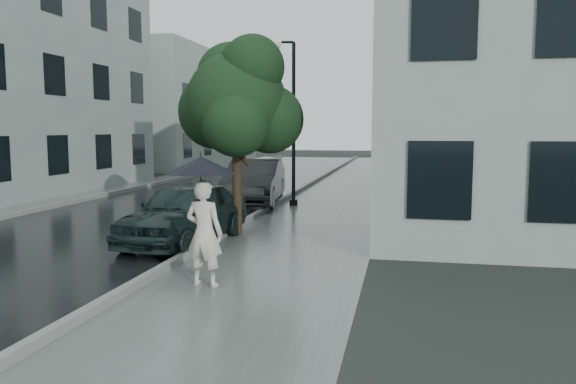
% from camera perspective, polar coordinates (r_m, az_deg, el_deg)
% --- Properties ---
extents(ground, '(120.00, 120.00, 0.00)m').
position_cam_1_polar(ground, '(10.21, -3.62, -8.17)').
color(ground, black).
rests_on(ground, ground).
extents(sidewalk, '(3.50, 60.00, 0.01)m').
position_cam_1_polar(sidewalk, '(21.81, 5.33, -0.40)').
color(sidewalk, slate).
rests_on(sidewalk, ground).
extents(kerb_near, '(0.15, 60.00, 0.15)m').
position_cam_1_polar(kerb_near, '(22.08, 0.62, -0.10)').
color(kerb_near, slate).
rests_on(kerb_near, ground).
extents(asphalt_road, '(6.85, 60.00, 0.00)m').
position_cam_1_polar(asphalt_road, '(23.01, -7.97, -0.08)').
color(asphalt_road, black).
rests_on(asphalt_road, ground).
extents(kerb_far, '(0.15, 60.00, 0.15)m').
position_cam_1_polar(kerb_far, '(24.40, -15.74, 0.27)').
color(kerb_far, slate).
rests_on(kerb_far, ground).
extents(sidewalk_far, '(1.70, 60.00, 0.01)m').
position_cam_1_polar(sidewalk_far, '(24.84, -17.63, 0.15)').
color(sidewalk_far, '#4C5451').
rests_on(sidewalk_far, ground).
extents(building_near, '(7.02, 36.00, 9.00)m').
position_cam_1_polar(building_near, '(29.24, 17.48, 9.87)').
color(building_near, gray).
rests_on(building_near, ground).
extents(building_far_b, '(7.02, 18.00, 8.00)m').
position_cam_1_polar(building_far_b, '(42.82, -10.99, 8.17)').
color(building_far_b, gray).
rests_on(building_far_b, ground).
extents(pedestrian, '(0.69, 0.50, 1.75)m').
position_cam_1_polar(pedestrian, '(9.25, -8.50, -4.17)').
color(pedestrian, beige).
rests_on(pedestrian, sidewalk).
extents(umbrella, '(1.47, 1.47, 1.25)m').
position_cam_1_polar(umbrella, '(9.10, -8.87, 2.72)').
color(umbrella, black).
rests_on(umbrella, ground).
extents(street_tree, '(3.15, 2.86, 4.76)m').
position_cam_1_polar(street_tree, '(13.66, -5.15, 9.10)').
color(street_tree, '#332619').
rests_on(street_tree, ground).
extents(lamp_post, '(0.84, 0.40, 5.54)m').
position_cam_1_polar(lamp_post, '(18.90, 0.13, 8.16)').
color(lamp_post, black).
rests_on(lamp_post, ground).
extents(car_near, '(2.13, 4.26, 1.39)m').
position_cam_1_polar(car_near, '(12.90, -10.42, -2.03)').
color(car_near, black).
rests_on(car_near, ground).
extents(car_far, '(2.16, 4.85, 1.55)m').
position_cam_1_polar(car_far, '(19.32, -3.39, 1.06)').
color(car_far, '#232528').
rests_on(car_far, ground).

